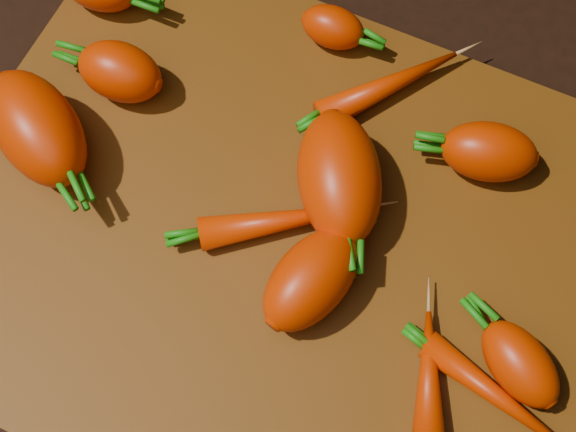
% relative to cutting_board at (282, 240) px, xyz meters
% --- Properties ---
extents(ground, '(2.00, 2.00, 0.01)m').
position_rel_cutting_board_xyz_m(ground, '(0.00, 0.00, -0.01)').
color(ground, black).
extents(cutting_board, '(0.50, 0.40, 0.01)m').
position_rel_cutting_board_xyz_m(cutting_board, '(0.00, 0.00, 0.00)').
color(cutting_board, '#5C2E07').
rests_on(cutting_board, ground).
extents(carrot_1, '(0.07, 0.05, 0.04)m').
position_rel_cutting_board_xyz_m(carrot_1, '(-0.16, 0.06, 0.03)').
color(carrot_1, red).
rests_on(carrot_1, cutting_board).
extents(carrot_2, '(0.10, 0.12, 0.06)m').
position_rel_cutting_board_xyz_m(carrot_2, '(0.02, 0.05, 0.04)').
color(carrot_2, red).
rests_on(carrot_2, cutting_board).
extents(carrot_3, '(0.07, 0.09, 0.05)m').
position_rel_cutting_board_xyz_m(carrot_3, '(0.03, -0.03, 0.03)').
color(carrot_3, red).
rests_on(carrot_3, cutting_board).
extents(carrot_4, '(0.08, 0.06, 0.04)m').
position_rel_cutting_board_xyz_m(carrot_4, '(0.11, 0.12, 0.03)').
color(carrot_4, red).
rests_on(carrot_4, cutting_board).
extents(carrot_5, '(0.05, 0.03, 0.03)m').
position_rel_cutting_board_xyz_m(carrot_5, '(-0.04, 0.17, 0.02)').
color(carrot_5, red).
rests_on(carrot_5, cutting_board).
extents(carrot_6, '(0.07, 0.07, 0.04)m').
position_rel_cutting_board_xyz_m(carrot_6, '(0.18, -0.02, 0.02)').
color(carrot_6, red).
rests_on(carrot_6, cutting_board).
extents(carrot_7, '(0.09, 0.11, 0.02)m').
position_rel_cutting_board_xyz_m(carrot_7, '(0.02, 0.14, 0.02)').
color(carrot_7, red).
rests_on(carrot_7, cutting_board).
extents(carrot_8, '(0.12, 0.05, 0.02)m').
position_rel_cutting_board_xyz_m(carrot_8, '(0.18, -0.05, 0.02)').
color(carrot_8, red).
rests_on(carrot_8, cutting_board).
extents(carrot_9, '(0.05, 0.09, 0.02)m').
position_rel_cutting_board_xyz_m(carrot_9, '(0.13, -0.05, 0.02)').
color(carrot_9, red).
rests_on(carrot_9, cutting_board).
extents(carrot_10, '(0.11, 0.09, 0.02)m').
position_rel_cutting_board_xyz_m(carrot_10, '(-0.00, 0.01, 0.02)').
color(carrot_10, red).
rests_on(carrot_10, cutting_board).
extents(carrot_11, '(0.12, 0.10, 0.06)m').
position_rel_cutting_board_xyz_m(carrot_11, '(-0.19, -0.01, 0.04)').
color(carrot_11, red).
rests_on(carrot_11, cutting_board).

